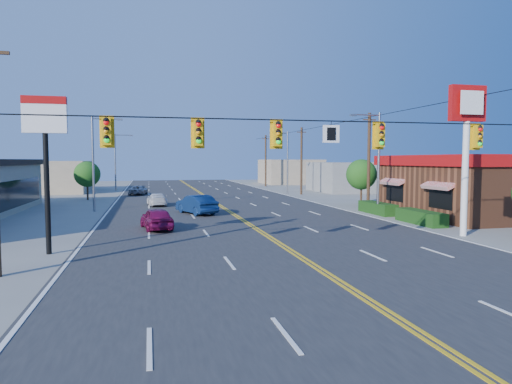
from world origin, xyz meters
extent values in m
plane|color=gray|center=(0.00, 0.00, 0.00)|extent=(160.00, 160.00, 0.00)
cube|color=#2D2D30|center=(0.00, 20.00, 0.03)|extent=(20.00, 120.00, 0.06)
cylinder|color=black|center=(0.00, 0.00, 6.00)|extent=(24.00, 0.05, 0.05)
cube|color=white|center=(1.20, 0.00, 5.45)|extent=(0.75, 0.04, 0.75)
cube|color=#D89E0C|center=(-8.00, 0.00, 5.42)|extent=(0.55, 0.34, 1.25)
cube|color=#D89E0C|center=(-4.50, 0.00, 5.42)|extent=(0.55, 0.34, 1.25)
cube|color=#D89E0C|center=(-1.20, 0.00, 5.42)|extent=(0.55, 0.34, 1.25)
cube|color=#D89E0C|center=(3.50, 0.00, 5.42)|extent=(0.55, 0.34, 1.25)
cube|color=#D89E0C|center=(8.50, 0.00, 5.42)|extent=(0.55, 0.34, 1.25)
cube|color=brown|center=(20.00, 12.00, 2.00)|extent=(14.00, 12.00, 4.00)
cube|color=#A50C0C|center=(20.00, 12.00, 4.30)|extent=(14.40, 12.40, 0.80)
cube|color=#194214|center=(11.50, 12.00, 0.45)|extent=(1.20, 9.00, 0.90)
cylinder|color=white|center=(11.00, 4.00, 3.50)|extent=(0.36, 0.36, 7.00)
cube|color=#A50C0C|center=(11.00, 4.00, 7.50)|extent=(2.20, 0.36, 2.00)
cylinder|color=black|center=(-11.00, 4.00, 3.00)|extent=(0.24, 0.24, 6.00)
cube|color=white|center=(-11.00, 4.00, 6.20)|extent=(1.90, 0.30, 1.30)
cylinder|color=gray|center=(11.00, 14.00, 4.00)|extent=(0.20, 0.20, 8.00)
cylinder|color=gray|center=(9.90, 14.00, 7.80)|extent=(2.20, 0.12, 0.12)
cube|color=gray|center=(8.80, 14.00, 7.75)|extent=(0.50, 0.25, 0.15)
cylinder|color=gray|center=(11.00, 38.00, 4.00)|extent=(0.20, 0.20, 8.00)
cylinder|color=gray|center=(9.90, 38.00, 7.80)|extent=(2.20, 0.12, 0.12)
cube|color=gray|center=(8.80, 38.00, 7.75)|extent=(0.50, 0.25, 0.15)
cylinder|color=gray|center=(-11.00, 22.00, 4.00)|extent=(0.20, 0.20, 8.00)
cylinder|color=gray|center=(-9.90, 22.00, 7.80)|extent=(2.20, 0.12, 0.12)
cube|color=gray|center=(-8.80, 22.00, 7.75)|extent=(0.50, 0.25, 0.15)
cylinder|color=gray|center=(-11.00, 48.00, 4.00)|extent=(0.20, 0.20, 8.00)
cylinder|color=gray|center=(-9.90, 48.00, 7.80)|extent=(2.20, 0.12, 0.12)
cube|color=gray|center=(-8.80, 48.00, 7.75)|extent=(0.50, 0.25, 0.15)
cylinder|color=#47301E|center=(12.20, 18.00, 4.20)|extent=(0.28, 0.28, 8.40)
cylinder|color=#47301E|center=(12.20, 36.00, 4.20)|extent=(0.28, 0.28, 8.40)
cylinder|color=#47301E|center=(12.20, 54.00, 4.20)|extent=(0.28, 0.28, 8.40)
cylinder|color=#47301E|center=(13.50, 22.00, 1.05)|extent=(0.20, 0.20, 2.10)
sphere|color=#235B19|center=(13.50, 22.00, 2.94)|extent=(2.94, 2.94, 2.94)
cylinder|color=#47301E|center=(-13.00, 34.00, 1.00)|extent=(0.20, 0.20, 2.00)
sphere|color=#235B19|center=(-13.00, 34.00, 2.80)|extent=(2.80, 2.80, 2.80)
cube|color=gray|center=(22.00, 40.00, 2.00)|extent=(12.00, 10.00, 4.00)
cube|color=tan|center=(-20.00, 48.00, 2.10)|extent=(11.00, 12.00, 4.20)
cube|color=tan|center=(19.00, 62.00, 2.20)|extent=(10.00, 10.00, 4.40)
imported|color=maroon|center=(-6.03, 10.19, 0.67)|extent=(2.19, 4.15, 1.35)
imported|color=navy|center=(-2.83, 17.65, 0.76)|extent=(3.11, 4.88, 1.52)
imported|color=white|center=(-5.76, 25.24, 0.58)|extent=(1.95, 4.13, 1.16)
imported|color=#A4A3A8|center=(-7.77, 39.52, 0.56)|extent=(2.46, 4.28, 1.12)
camera|label=1|loc=(-6.44, -18.42, 4.33)|focal=32.00mm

